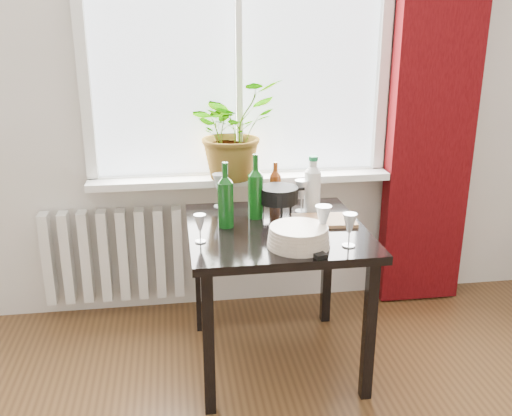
{
  "coord_description": "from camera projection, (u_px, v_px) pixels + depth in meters",
  "views": [
    {
      "loc": [
        -0.38,
        -0.99,
        1.7
      ],
      "look_at": [
        -0.0,
        1.55,
        0.84
      ],
      "focal_mm": 40.0,
      "sensor_mm": 36.0,
      "label": 1
    }
  ],
  "objects": [
    {
      "name": "wineglass_front_right",
      "position": [
        323.0,
        224.0,
        2.54
      ],
      "size": [
        0.08,
        0.08,
        0.18
      ],
      "primitive_type": null,
      "rotation": [
        0.0,
        0.0,
        -0.07
      ],
      "color": "silver",
      "rests_on": "table"
    },
    {
      "name": "potted_plant",
      "position": [
        232.0,
        130.0,
        3.13
      ],
      "size": [
        0.65,
        0.63,
        0.54
      ],
      "primitive_type": "imported",
      "rotation": [
        0.0,
        0.0,
        0.62
      ],
      "color": "#377E21",
      "rests_on": "windowsill"
    },
    {
      "name": "wineglass_back_center",
      "position": [
        302.0,
        196.0,
        2.95
      ],
      "size": [
        0.08,
        0.08,
        0.18
      ],
      "primitive_type": null,
      "rotation": [
        0.0,
        0.0,
        0.09
      ],
      "color": "silver",
      "rests_on": "table"
    },
    {
      "name": "wineglass_back_left",
      "position": [
        220.0,
        190.0,
        3.03
      ],
      "size": [
        0.1,
        0.1,
        0.19
      ],
      "primitive_type": null,
      "rotation": [
        0.0,
        0.0,
        -0.31
      ],
      "color": "silver",
      "rests_on": "table"
    },
    {
      "name": "tv_remote",
      "position": [
        312.0,
        250.0,
        2.46
      ],
      "size": [
        0.1,
        0.19,
        0.02
      ],
      "primitive_type": "cube",
      "rotation": [
        0.0,
        0.0,
        0.3
      ],
      "color": "black",
      "rests_on": "table"
    },
    {
      "name": "table",
      "position": [
        276.0,
        245.0,
        2.79
      ],
      "size": [
        0.85,
        0.85,
        0.74
      ],
      "color": "black",
      "rests_on": "ground"
    },
    {
      "name": "bottle_amber",
      "position": [
        275.0,
        184.0,
        3.04
      ],
      "size": [
        0.07,
        0.07,
        0.24
      ],
      "primitive_type": null,
      "rotation": [
        0.0,
        0.0,
        -0.2
      ],
      "color": "maroon",
      "rests_on": "table"
    },
    {
      "name": "plate_stack",
      "position": [
        299.0,
        237.0,
        2.52
      ],
      "size": [
        0.29,
        0.29,
        0.09
      ],
      "primitive_type": "cylinder",
      "rotation": [
        0.0,
        0.0,
        0.04
      ],
      "color": "beige",
      "rests_on": "table"
    },
    {
      "name": "windowsill",
      "position": [
        241.0,
        178.0,
        3.28
      ],
      "size": [
        1.72,
        0.2,
        0.04
      ],
      "color": "white",
      "rests_on": "ground"
    },
    {
      "name": "wine_bottle_left",
      "position": [
        225.0,
        195.0,
        2.72
      ],
      "size": [
        0.1,
        0.1,
        0.32
      ],
      "primitive_type": null,
      "rotation": [
        0.0,
        0.0,
        0.42
      ],
      "color": "#0B3B0E",
      "rests_on": "table"
    },
    {
      "name": "window",
      "position": [
        238.0,
        38.0,
        3.1
      ],
      "size": [
        1.72,
        0.08,
        1.62
      ],
      "color": "white",
      "rests_on": "ground"
    },
    {
      "name": "wine_bottle_right",
      "position": [
        256.0,
        186.0,
        2.84
      ],
      "size": [
        0.08,
        0.08,
        0.33
      ],
      "primitive_type": null,
      "rotation": [
        0.0,
        0.0,
        -0.05
      ],
      "color": "#0C3F0E",
      "rests_on": "table"
    },
    {
      "name": "cutting_board",
      "position": [
        324.0,
        220.0,
        2.83
      ],
      "size": [
        0.32,
        0.22,
        0.02
      ],
      "primitive_type": "cube",
      "rotation": [
        0.0,
        0.0,
        -0.08
      ],
      "color": "#966944",
      "rests_on": "table"
    },
    {
      "name": "wineglass_front_left",
      "position": [
        200.0,
        228.0,
        2.55
      ],
      "size": [
        0.07,
        0.07,
        0.13
      ],
      "primitive_type": null,
      "rotation": [
        0.0,
        0.0,
        -0.17
      ],
      "color": "silver",
      "rests_on": "table"
    },
    {
      "name": "wineglass_far_right",
      "position": [
        349.0,
        230.0,
        2.5
      ],
      "size": [
        0.09,
        0.09,
        0.16
      ],
      "primitive_type": null,
      "rotation": [
        0.0,
        0.0,
        0.35
      ],
      "color": "silver",
      "rests_on": "table"
    },
    {
      "name": "radiator",
      "position": [
        114.0,
        255.0,
        3.34
      ],
      "size": [
        0.8,
        0.1,
        0.55
      ],
      "color": "white",
      "rests_on": "ground"
    },
    {
      "name": "curtain",
      "position": [
        435.0,
        93.0,
        3.26
      ],
      "size": [
        0.5,
        0.12,
        2.56
      ],
      "color": "#3A0507",
      "rests_on": "ground"
    },
    {
      "name": "fondue_pot",
      "position": [
        278.0,
        202.0,
        2.89
      ],
      "size": [
        0.26,
        0.23,
        0.15
      ],
      "primitive_type": null,
      "rotation": [
        0.0,
        0.0,
        0.16
      ],
      "color": "black",
      "rests_on": "table"
    },
    {
      "name": "cleaning_bottle",
      "position": [
        312.0,
        183.0,
        2.95
      ],
      "size": [
        0.09,
        0.09,
        0.3
      ],
      "primitive_type": null,
      "rotation": [
        0.0,
        0.0,
        0.03
      ],
      "color": "silver",
      "rests_on": "table"
    }
  ]
}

